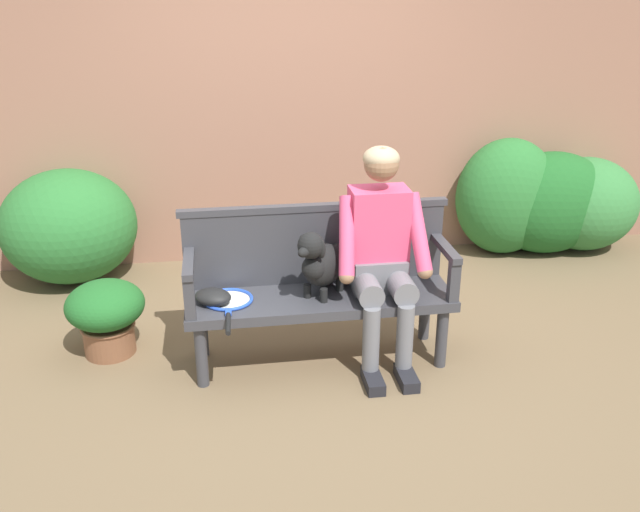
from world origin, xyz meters
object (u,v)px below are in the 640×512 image
object	(u,v)px
baseball_glove	(213,297)
garden_bench	(320,304)
person_seated	(381,249)
tennis_racket	(228,302)
dog_on_bench	(320,262)
potted_plant	(106,313)

from	to	relation	value
baseball_glove	garden_bench	bearing A→B (deg)	31.94
person_seated	tennis_racket	distance (m)	0.94
garden_bench	person_seated	bearing A→B (deg)	-1.22
person_seated	baseball_glove	distance (m)	1.01
garden_bench	dog_on_bench	bearing A→B (deg)	-87.98
person_seated	garden_bench	bearing A→B (deg)	178.78
garden_bench	person_seated	world-z (taller)	person_seated
dog_on_bench	tennis_racket	world-z (taller)	dog_on_bench
potted_plant	garden_bench	bearing A→B (deg)	-12.65
dog_on_bench	tennis_racket	bearing A→B (deg)	-178.18
garden_bench	baseball_glove	bearing A→B (deg)	-177.67
person_seated	potted_plant	world-z (taller)	person_seated
garden_bench	dog_on_bench	size ratio (longest dim) A/B	3.66
baseball_glove	potted_plant	size ratio (longest dim) A/B	0.46
tennis_racket	potted_plant	distance (m)	0.83
dog_on_bench	baseball_glove	bearing A→B (deg)	-179.05
dog_on_bench	potted_plant	world-z (taller)	dog_on_bench
person_seated	baseball_glove	size ratio (longest dim) A/B	5.98
dog_on_bench	baseball_glove	distance (m)	0.65
dog_on_bench	potted_plant	size ratio (longest dim) A/B	0.90
garden_bench	dog_on_bench	world-z (taller)	dog_on_bench
garden_bench	baseball_glove	size ratio (longest dim) A/B	7.20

